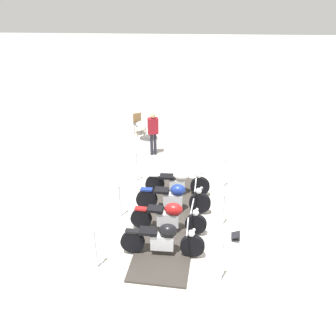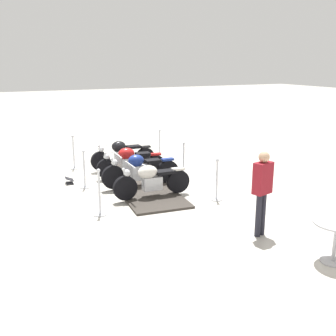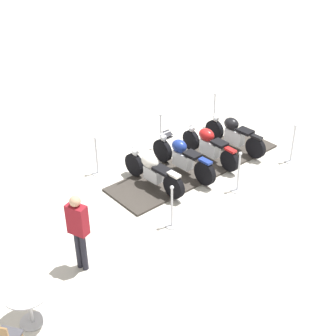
{
  "view_description": "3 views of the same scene",
  "coord_description": "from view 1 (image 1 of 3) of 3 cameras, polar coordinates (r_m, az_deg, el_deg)",
  "views": [
    {
      "loc": [
        0.43,
        -9.11,
        6.44
      ],
      "look_at": [
        -0.18,
        1.69,
        0.9
      ],
      "focal_mm": 40.13,
      "sensor_mm": 36.0,
      "label": 1
    },
    {
      "loc": [
        4.09,
        10.74,
        3.48
      ],
      "look_at": [
        0.06,
        2.31,
        1.0
      ],
      "focal_mm": 43.13,
      "sensor_mm": 36.0,
      "label": 2
    },
    {
      "loc": [
        -7.19,
        8.64,
        6.79
      ],
      "look_at": [
        -0.54,
        1.69,
        0.95
      ],
      "focal_mm": 50.68,
      "sensor_mm": 36.0,
      "label": 3
    }
  ],
  "objects": [
    {
      "name": "ground_plane",
      "position": [
        11.16,
        0.41,
        -8.1
      ],
      "size": [
        80.0,
        80.0,
        0.0
      ],
      "primitive_type": "plane",
      "color": "beige"
    },
    {
      "name": "display_platform",
      "position": [
        11.15,
        0.42,
        -7.98
      ],
      "size": [
        1.95,
        5.36,
        0.06
      ],
      "primitive_type": "cube",
      "rotation": [
        0.0,
        0.0,
        1.48
      ],
      "color": "#38332D",
      "rests_on": "ground_plane"
    },
    {
      "name": "motorcycle_black",
      "position": [
        9.64,
        -0.67,
        -10.74
      ],
      "size": [
        2.16,
        0.74,
        0.92
      ],
      "rotation": [
        0.0,
        0.0,
        -0.04
      ],
      "color": "black",
      "rests_on": "display_platform"
    },
    {
      "name": "motorcycle_maroon",
      "position": [
        10.45,
        0.26,
        -7.39
      ],
      "size": [
        2.14,
        0.75,
        0.89
      ],
      "rotation": [
        0.0,
        0.0,
        -0.11
      ],
      "color": "black",
      "rests_on": "display_platform"
    },
    {
      "name": "motorcycle_navy",
      "position": [
        11.3,
        0.95,
        -4.49
      ],
      "size": [
        2.27,
        0.8,
        0.96
      ],
      "rotation": [
        0.0,
        0.0,
        -0.06
      ],
      "color": "black",
      "rests_on": "display_platform"
    },
    {
      "name": "motorcycle_cream",
      "position": [
        12.17,
        1.57,
        -2.06
      ],
      "size": [
        2.1,
        0.76,
        0.92
      ],
      "rotation": [
        0.0,
        0.0,
        -0.03
      ],
      "color": "black",
      "rests_on": "display_platform"
    },
    {
      "name": "stanchion_right_front",
      "position": [
        9.11,
        8.14,
        -14.86
      ],
      "size": [
        0.31,
        0.31,
        1.15
      ],
      "color": "silver",
      "rests_on": "ground_plane"
    },
    {
      "name": "stanchion_left_rear",
      "position": [
        13.09,
        -4.76,
        -0.55
      ],
      "size": [
        0.31,
        0.31,
        1.1
      ],
      "color": "silver",
      "rests_on": "ground_plane"
    },
    {
      "name": "stanchion_right_mid",
      "position": [
        10.88,
        8.39,
        -7.05
      ],
      "size": [
        0.3,
        0.3,
        1.1
      ],
      "color": "silver",
      "rests_on": "ground_plane"
    },
    {
      "name": "stanchion_left_mid",
      "position": [
        11.25,
        -7.27,
        -5.98
      ],
      "size": [
        0.36,
        0.36,
        1.12
      ],
      "color": "silver",
      "rests_on": "ground_plane"
    },
    {
      "name": "stanchion_left_front",
      "position": [
        9.54,
        -10.83,
        -13.07
      ],
      "size": [
        0.35,
        0.35,
        1.16
      ],
      "color": "silver",
      "rests_on": "ground_plane"
    },
    {
      "name": "stanchion_right_rear",
      "position": [
        12.8,
        8.56,
        -1.56
      ],
      "size": [
        0.33,
        0.33,
        1.12
      ],
      "color": "silver",
      "rests_on": "ground_plane"
    },
    {
      "name": "info_placard",
      "position": [
        10.62,
        10.21,
        -10.27
      ],
      "size": [
        0.26,
        0.35,
        0.19
      ],
      "rotation": [
        0.0,
        0.0,
        4.62
      ],
      "color": "#333338",
      "rests_on": "ground_plane"
    },
    {
      "name": "cafe_table",
      "position": [
        16.41,
        -3.41,
        6.15
      ],
      "size": [
        0.83,
        0.83,
        0.76
      ],
      "color": "#B7B7BC",
      "rests_on": "ground_plane"
    },
    {
      "name": "cafe_chair_near_table",
      "position": [
        17.13,
        -4.54,
        6.94
      ],
      "size": [
        0.55,
        0.55,
        0.96
      ],
      "rotation": [
        0.0,
        0.0,
        -1.04
      ],
      "color": "olive",
      "rests_on": "ground_plane"
    },
    {
      "name": "bystander_person",
      "position": [
        14.8,
        -2.28,
        5.8
      ],
      "size": [
        0.44,
        0.32,
        1.77
      ],
      "rotation": [
        0.0,
        0.0,
        -1.31
      ],
      "color": "#23232D",
      "rests_on": "ground_plane"
    }
  ]
}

